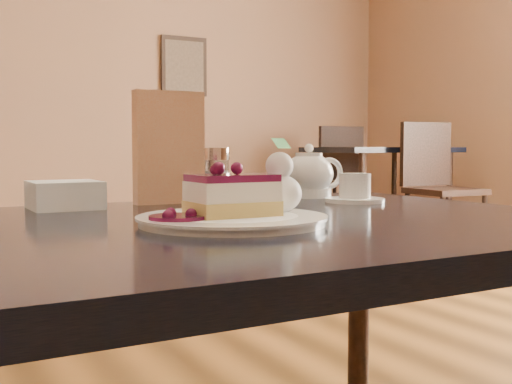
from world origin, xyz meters
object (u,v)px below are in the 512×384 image
dessert_plate (232,220)px  tea_set (317,178)px  cheesecake_slice (232,196)px  main_table (217,273)px  bg_table_far_right (379,234)px

dessert_plate → tea_set: bearing=42.4°
dessert_plate → cheesecake_slice: 0.03m
dessert_plate → cheesecake_slice: cheesecake_slice is taller
main_table → bg_table_far_right: size_ratio=0.58×
main_table → tea_set: (0.37, 0.28, 0.12)m
main_table → dessert_plate: size_ratio=4.56×
main_table → cheesecake_slice: (0.00, -0.05, 0.12)m
tea_set → bg_table_far_right: size_ratio=0.13×
dessert_plate → tea_set: (0.37, 0.33, 0.04)m
dessert_plate → cheesecake_slice: bearing=-45.0°
bg_table_far_right → cheesecake_slice: bearing=-128.3°
dessert_plate → tea_set: size_ratio=0.99×
dessert_plate → bg_table_far_right: size_ratio=0.13×
dessert_plate → tea_set: tea_set is taller
cheesecake_slice → tea_set: size_ratio=0.45×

